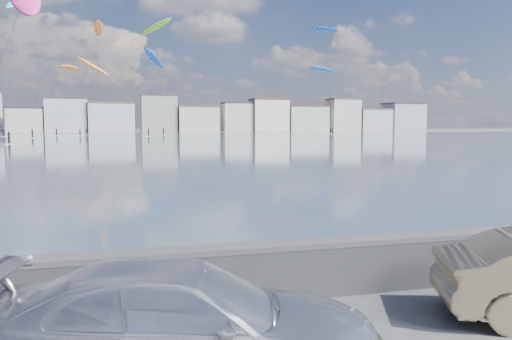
# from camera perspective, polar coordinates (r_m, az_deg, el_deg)

# --- Properties ---
(bay_water) EXTENTS (500.00, 177.00, 0.00)m
(bay_water) POSITION_cam_1_polar(r_m,az_deg,el_deg) (97.12, -13.82, 3.29)
(bay_water) COLOR #394556
(bay_water) RESTS_ON ground
(far_shore_strip) EXTENTS (500.00, 60.00, 0.00)m
(far_shore_strip) POSITION_cam_1_polar(r_m,az_deg,el_deg) (205.59, -14.32, 4.24)
(far_shore_strip) COLOR #4C473D
(far_shore_strip) RESTS_ON ground
(seawall) EXTENTS (400.00, 0.36, 1.08)m
(seawall) POSITION_cam_1_polar(r_m,az_deg,el_deg) (8.77, -4.26, -11.52)
(seawall) COLOR #28282B
(seawall) RESTS_ON ground
(far_buildings) EXTENTS (240.79, 13.26, 14.60)m
(far_buildings) POSITION_cam_1_polar(r_m,az_deg,el_deg) (191.60, -13.93, 5.99)
(far_buildings) COLOR beige
(far_buildings) RESTS_ON ground
(car_silver) EXTENTS (5.21, 3.01, 1.42)m
(car_silver) POSITION_cam_1_polar(r_m,az_deg,el_deg) (6.34, -8.22, -17.03)
(car_silver) COLOR silver
(car_silver) RESTS_ON ground
(kitesurfer_0) EXTENTS (9.70, 14.62, 23.23)m
(kitesurfer_0) POSITION_cam_1_polar(r_m,az_deg,el_deg) (175.91, 7.62, 11.23)
(kitesurfer_0) COLOR blue
(kitesurfer_0) RESTS_ON ground
(kitesurfer_2) EXTENTS (9.03, 8.28, 21.77)m
(kitesurfer_2) POSITION_cam_1_polar(r_m,az_deg,el_deg) (145.56, -18.10, 11.11)
(kitesurfer_2) COLOR orange
(kitesurfer_2) RESTS_ON ground
(kitesurfer_6) EXTENTS (7.59, 19.92, 24.55)m
(kitesurfer_6) POSITION_cam_1_polar(r_m,az_deg,el_deg) (146.50, -11.57, 12.30)
(kitesurfer_6) COLOR blue
(kitesurfer_6) RESTS_ON ground
(kitesurfer_10) EXTENTS (8.88, 10.27, 34.39)m
(kitesurfer_10) POSITION_cam_1_polar(r_m,az_deg,el_deg) (165.68, 7.81, 15.45)
(kitesurfer_10) COLOR blue
(kitesurfer_10) RESTS_ON ground
(kitesurfer_11) EXTENTS (6.73, 11.78, 37.85)m
(kitesurfer_11) POSITION_cam_1_polar(r_m,az_deg,el_deg) (149.36, -25.69, 16.79)
(kitesurfer_11) COLOR #19BFBF
(kitesurfer_11) RESTS_ON ground
(kitesurfer_12) EXTENTS (5.65, 17.02, 34.67)m
(kitesurfer_12) POSITION_cam_1_polar(r_m,az_deg,el_deg) (164.54, -17.60, 15.04)
(kitesurfer_12) COLOR orange
(kitesurfer_12) RESTS_ON ground
(kitesurfer_15) EXTENTS (10.18, 10.12, 34.26)m
(kitesurfer_15) POSITION_cam_1_polar(r_m,az_deg,el_deg) (153.62, -11.31, 15.68)
(kitesurfer_15) COLOR #8CD826
(kitesurfer_15) RESTS_ON ground
(kitesurfer_16) EXTENTS (6.84, 14.90, 19.84)m
(kitesurfer_16) POSITION_cam_1_polar(r_m,az_deg,el_deg) (153.75, -20.55, 10.81)
(kitesurfer_16) COLOR orange
(kitesurfer_16) RESTS_ON ground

